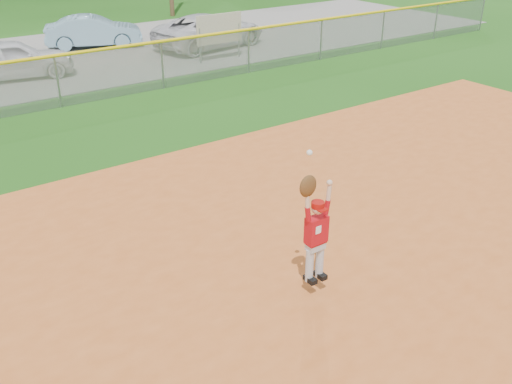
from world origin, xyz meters
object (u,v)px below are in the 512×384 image
Objects in this scene: car_blue at (94,31)px; car_white_b at (210,31)px; ballplayer at (315,229)px; sponsor_sign at (219,30)px; car_white_a at (13,59)px.

car_white_b is at bearing -104.59° from car_blue.
ballplayer is (-3.62, -18.11, 0.47)m from car_blue.
car_blue is at bearing 44.81° from car_white_b.
ballplayer reaches higher than car_white_b.
car_white_b is 2.26× the size of ballplayer.
car_blue is 0.80× the size of car_white_b.
car_white_b is (3.90, -2.78, 0.04)m from car_blue.
sponsor_sign is at bearing -127.28° from car_blue.
ballplayer is (0.37, -15.02, 0.45)m from car_white_a.
car_white_a is 1.81× the size of ballplayer.
car_white_b is 2.47× the size of sponsor_sign.
car_white_a is at bearing 165.50° from sponsor_sign.
car_blue is 1.81× the size of ballplayer.
sponsor_sign reaches higher than car_blue.
car_white_a is 15.04m from ballplayer.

